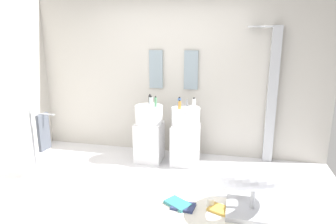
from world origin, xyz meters
name	(u,v)px	position (x,y,z in m)	size (l,w,h in m)	color
ground_plane	(146,200)	(0.00, 0.00, -0.02)	(4.80, 3.60, 0.04)	silver
rear_partition	(174,74)	(0.00, 1.65, 1.30)	(4.80, 0.10, 2.60)	beige
pedestal_sink_left	(149,133)	(-0.28, 1.14, 0.45)	(0.42, 0.42, 0.98)	white
pedestal_sink_right	(185,135)	(0.28, 1.14, 0.45)	(0.42, 0.42, 0.98)	white
vanity_mirror_left	(156,69)	(-0.28, 1.58, 1.38)	(0.22, 0.03, 0.61)	#8C9EA8
vanity_mirror_right	(191,70)	(0.28, 1.58, 1.38)	(0.22, 0.03, 0.61)	#8C9EA8
shower_column	(271,93)	(1.50, 1.53, 1.08)	(0.49, 0.24, 2.05)	#B7BABF
lounge_chair	(254,184)	(1.23, -0.02, 0.35)	(1.05, 1.05, 0.65)	#B7BABF
towel_rack	(42,133)	(-1.52, 0.27, 0.63)	(0.37, 0.22, 0.95)	#B7BABF
area_rug	(200,211)	(0.67, -0.13, 0.01)	(1.10, 0.71, 0.01)	white
magazine_navy	(183,206)	(0.48, -0.10, 0.03)	(0.26, 0.19, 0.03)	navy
magazine_teal	(178,204)	(0.41, -0.06, 0.03)	(0.29, 0.19, 0.04)	teal
magazine_ochre	(219,209)	(0.88, -0.06, 0.02)	(0.23, 0.18, 0.03)	gold
coffee_mug	(210,202)	(0.77, 0.00, 0.06)	(0.08, 0.08, 0.10)	white
soap_bottle_green	(156,102)	(-0.17, 1.10, 0.95)	(0.04, 0.04, 0.16)	#59996B
soap_bottle_white	(194,104)	(0.41, 1.06, 0.96)	(0.05, 0.05, 0.17)	white
soap_bottle_black	(150,99)	(-0.30, 1.25, 0.95)	(0.04, 0.04, 0.16)	black
soap_bottle_amber	(180,105)	(0.21, 1.05, 0.94)	(0.05, 0.05, 0.13)	#C68C38
soap_bottle_clear	(151,102)	(-0.21, 1.02, 0.96)	(0.05, 0.05, 0.18)	silver
soap_bottle_blue	(179,102)	(0.17, 1.22, 0.94)	(0.05, 0.05, 0.14)	#4C72B7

